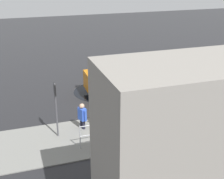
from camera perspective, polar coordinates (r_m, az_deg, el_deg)
name	(u,v)px	position (r m, az deg, el deg)	size (l,w,h in m)	color
ground_plane	(133,91)	(17.98, 3.86, -0.32)	(60.00, 60.00, 0.00)	black
kerb_strip	(167,124)	(14.53, 10.06, -6.17)	(24.00, 3.20, 0.04)	slate
moving_hatchback	(122,75)	(17.44, 1.84, 2.61)	(3.92, 1.76, 2.06)	orange
fire_hydrant	(95,116)	(14.15, -3.11, -4.91)	(0.42, 0.31, 0.80)	gold
pedestrian	(82,115)	(13.67, -5.47, -4.65)	(0.35, 0.54, 1.22)	blue
metal_railing	(184,117)	(13.71, 13.02, -4.85)	(9.13, 0.04, 1.05)	#B7BABF
sign_post	(56,103)	(12.82, -10.25, -2.36)	(0.07, 0.44, 2.40)	#4C4C51
puddle_patch	(102,91)	(17.91, -1.92, -0.36)	(3.21, 3.21, 0.01)	black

